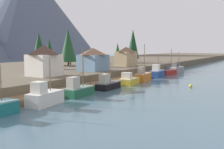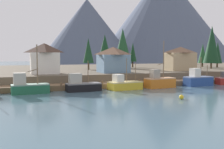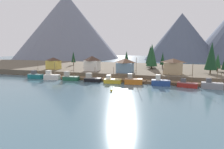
# 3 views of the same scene
# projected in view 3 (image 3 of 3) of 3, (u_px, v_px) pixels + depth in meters

# --- Properties ---
(ground_plane) EXTENTS (400.00, 400.00, 1.00)m
(ground_plane) POSITION_uv_depth(u_px,v_px,m) (126.00, 76.00, 92.21)
(ground_plane) COLOR #476675
(dock) EXTENTS (80.00, 4.00, 1.60)m
(dock) POSITION_uv_depth(u_px,v_px,m) (116.00, 80.00, 75.04)
(dock) COLOR brown
(dock) RESTS_ON ground_plane
(shoreline_bank) EXTENTS (400.00, 56.00, 2.50)m
(shoreline_bank) POSITION_uv_depth(u_px,v_px,m) (131.00, 69.00, 103.30)
(shoreline_bank) COLOR brown
(shoreline_bank) RESTS_ON ground_plane
(mountain_west_peak) EXTENTS (119.99, 119.99, 73.28)m
(mountain_west_peak) POSITION_uv_depth(u_px,v_px,m) (67.00, 26.00, 223.69)
(mountain_west_peak) COLOR slate
(mountain_west_peak) RESTS_ON ground_plane
(mountain_central_peak) EXTENTS (72.21, 72.21, 46.05)m
(mountain_central_peak) POSITION_uv_depth(u_px,v_px,m) (181.00, 37.00, 192.80)
(mountain_central_peak) COLOR #4C566B
(mountain_central_peak) RESTS_ON ground_plane
(fishing_boat_teal) EXTENTS (6.32, 2.69, 6.68)m
(fishing_boat_teal) POSITION_uv_depth(u_px,v_px,m) (35.00, 76.00, 81.79)
(fishing_boat_teal) COLOR #196B70
(fishing_boat_teal) RESTS_ON ground_plane
(fishing_boat_white) EXTENTS (6.60, 3.64, 7.14)m
(fishing_boat_white) POSITION_uv_depth(u_px,v_px,m) (52.00, 76.00, 78.84)
(fishing_boat_white) COLOR silver
(fishing_boat_white) RESTS_ON ground_plane
(fishing_boat_green) EXTENTS (6.40, 2.87, 8.47)m
(fishing_boat_green) POSITION_uv_depth(u_px,v_px,m) (70.00, 77.00, 76.80)
(fishing_boat_green) COLOR #1E5B3D
(fishing_boat_green) RESTS_ON ground_plane
(fishing_boat_black) EXTENTS (6.40, 2.95, 5.61)m
(fishing_boat_black) POSITION_uv_depth(u_px,v_px,m) (92.00, 79.00, 74.02)
(fishing_boat_black) COLOR black
(fishing_boat_black) RESTS_ON ground_plane
(fishing_boat_yellow) EXTENTS (6.59, 3.76, 6.06)m
(fishing_boat_yellow) POSITION_uv_depth(u_px,v_px,m) (112.00, 80.00, 71.22)
(fishing_boat_yellow) COLOR gold
(fishing_boat_yellow) RESTS_ON ground_plane
(fishing_boat_orange) EXTENTS (6.53, 3.29, 9.47)m
(fishing_boat_orange) POSITION_uv_depth(u_px,v_px,m) (133.00, 81.00, 69.15)
(fishing_boat_orange) COLOR #CC6B1E
(fishing_boat_orange) RESTS_ON ground_plane
(fishing_boat_blue) EXTENTS (6.43, 2.97, 6.15)m
(fishing_boat_blue) POSITION_uv_depth(u_px,v_px,m) (160.00, 82.00, 66.53)
(fishing_boat_blue) COLOR navy
(fishing_boat_blue) RESTS_ON ground_plane
(fishing_boat_red) EXTENTS (6.55, 3.32, 7.96)m
(fishing_boat_red) POSITION_uv_depth(u_px,v_px,m) (187.00, 84.00, 63.91)
(fishing_boat_red) COLOR maroon
(fishing_boat_red) RESTS_ON ground_plane
(fishing_boat_grey) EXTENTS (6.50, 3.23, 7.09)m
(fishing_boat_grey) POSITION_uv_depth(u_px,v_px,m) (212.00, 85.00, 61.74)
(fishing_boat_grey) COLOR gray
(fishing_boat_grey) RESTS_ON ground_plane
(house_blue) EXTENTS (6.79, 6.39, 5.99)m
(house_blue) POSITION_uv_depth(u_px,v_px,m) (125.00, 65.00, 81.23)
(house_blue) COLOR #6689A8
(house_blue) RESTS_ON shoreline_bank
(house_yellow) EXTENTS (6.56, 4.38, 5.68)m
(house_yellow) POSITION_uv_depth(u_px,v_px,m) (53.00, 63.00, 93.94)
(house_yellow) COLOR gold
(house_yellow) RESTS_ON shoreline_bank
(house_tan) EXTENTS (7.50, 4.72, 6.23)m
(house_tan) POSITION_uv_depth(u_px,v_px,m) (173.00, 66.00, 76.62)
(house_tan) COLOR tan
(house_tan) RESTS_ON shoreline_bank
(house_white) EXTENTS (6.28, 5.98, 6.71)m
(house_white) POSITION_uv_depth(u_px,v_px,m) (92.00, 63.00, 87.09)
(house_white) COLOR silver
(house_white) RESTS_ON shoreline_bank
(conifer_near_left) EXTENTS (3.03, 3.03, 8.74)m
(conifer_near_left) POSITION_uv_depth(u_px,v_px,m) (127.00, 58.00, 94.34)
(conifer_near_left) COLOR #4C3823
(conifer_near_left) RESTS_ON shoreline_bank
(conifer_mid_left) EXTENTS (2.58, 2.58, 8.09)m
(conifer_mid_left) POSITION_uv_depth(u_px,v_px,m) (73.00, 57.00, 114.87)
(conifer_mid_left) COLOR #4C3823
(conifer_mid_left) RESTS_ON shoreline_bank
(conifer_mid_right) EXTENTS (3.06, 3.06, 7.79)m
(conifer_mid_right) POSITION_uv_depth(u_px,v_px,m) (218.00, 61.00, 85.04)
(conifer_mid_right) COLOR #4C3823
(conifer_mid_right) RESTS_ON shoreline_bank
(conifer_back_left) EXTENTS (4.84, 4.84, 11.13)m
(conifer_back_left) POSITION_uv_depth(u_px,v_px,m) (150.00, 55.00, 105.63)
(conifer_back_left) COLOR #4C3823
(conifer_back_left) RESTS_ON shoreline_bank
(conifer_back_right) EXTENTS (4.78, 4.78, 12.78)m
(conifer_back_right) POSITION_uv_depth(u_px,v_px,m) (211.00, 56.00, 76.91)
(conifer_back_right) COLOR #4C3823
(conifer_back_right) RESTS_ON shoreline_bank
(conifer_centre) EXTENTS (5.45, 5.45, 12.18)m
(conifer_centre) POSITION_uv_depth(u_px,v_px,m) (152.00, 55.00, 94.15)
(conifer_centre) COLOR #4C3823
(conifer_centre) RESTS_ON shoreline_bank
(conifer_far_left) EXTENTS (2.60, 2.60, 8.05)m
(conifer_far_left) POSITION_uv_depth(u_px,v_px,m) (163.00, 59.00, 96.42)
(conifer_far_left) COLOR #4C3823
(conifer_far_left) RESTS_ON shoreline_bank
(channel_buoy) EXTENTS (0.70, 0.70, 0.70)m
(channel_buoy) POSITION_uv_depth(u_px,v_px,m) (111.00, 91.00, 57.59)
(channel_buoy) COLOR gold
(channel_buoy) RESTS_ON ground_plane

